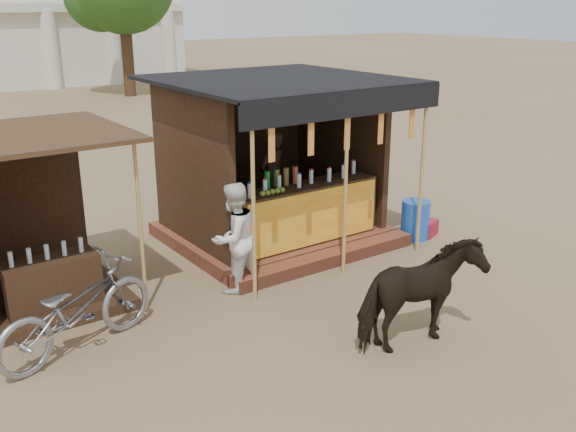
# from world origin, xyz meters

# --- Properties ---
(ground) EXTENTS (120.00, 120.00, 0.00)m
(ground) POSITION_xyz_m (0.00, 0.00, 0.00)
(ground) COLOR #846B4C
(ground) RESTS_ON ground
(main_stall) EXTENTS (3.60, 3.61, 2.78)m
(main_stall) POSITION_xyz_m (1.00, 3.36, 1.02)
(main_stall) COLOR brown
(main_stall) RESTS_ON ground
(secondary_stall) EXTENTS (2.40, 2.40, 2.38)m
(secondary_stall) POSITION_xyz_m (-3.17, 3.24, 0.85)
(secondary_stall) COLOR #3A2515
(secondary_stall) RESTS_ON ground
(cow) EXTENTS (1.61, 0.84, 1.31)m
(cow) POSITION_xyz_m (0.31, -0.64, 0.66)
(cow) COLOR black
(cow) RESTS_ON ground
(motorbike) EXTENTS (2.20, 1.30, 1.09)m
(motorbike) POSITION_xyz_m (-3.03, 1.60, 0.55)
(motorbike) COLOR gray
(motorbike) RESTS_ON ground
(bystander) EXTENTS (0.90, 0.78, 1.59)m
(bystander) POSITION_xyz_m (-0.65, 2.00, 0.79)
(bystander) COLOR white
(bystander) RESTS_ON ground
(blue_barrel) EXTENTS (0.61, 0.61, 0.68)m
(blue_barrel) POSITION_xyz_m (3.01, 2.00, 0.34)
(blue_barrel) COLOR blue
(blue_barrel) RESTS_ON ground
(red_crate) EXTENTS (0.53, 0.49, 0.27)m
(red_crate) POSITION_xyz_m (3.27, 2.00, 0.14)
(red_crate) COLOR maroon
(red_crate) RESTS_ON ground
(cooler) EXTENTS (0.69, 0.52, 0.46)m
(cooler) POSITION_xyz_m (1.98, 2.60, 0.23)
(cooler) COLOR #166520
(cooler) RESTS_ON ground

